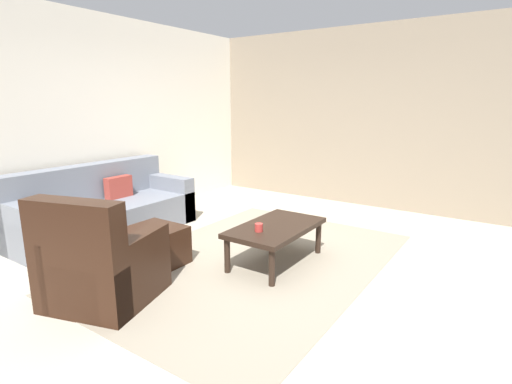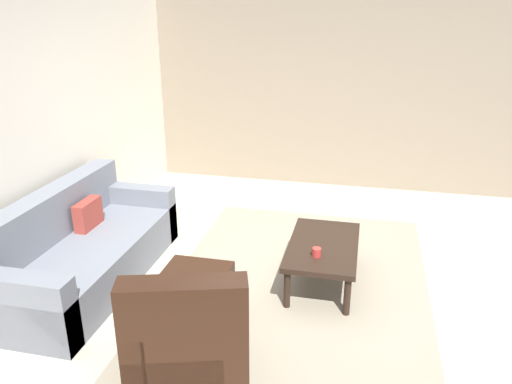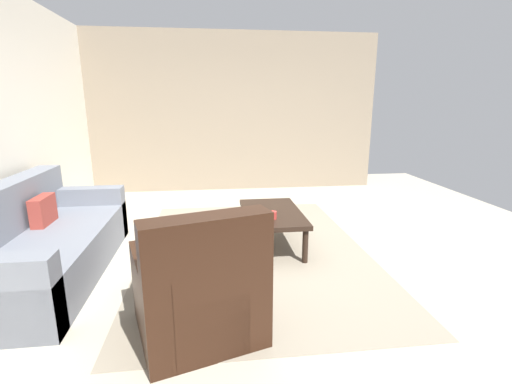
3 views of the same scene
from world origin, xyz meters
name	(u,v)px [view 3 (image 3 of 3)]	position (x,y,z in m)	size (l,w,h in m)	color
ground_plane	(254,251)	(0.00, 0.00, 0.00)	(8.00, 8.00, 0.00)	#B2A893
stone_feature_panel	(234,113)	(3.00, 0.00, 1.40)	(0.12, 5.20, 2.80)	gray
area_rug	(254,250)	(0.00, 0.00, 0.00)	(3.50, 2.42, 0.01)	gray
couch_main	(37,246)	(-0.34, 2.08, 0.29)	(2.20, 0.94, 0.88)	slate
armchair_leather	(200,296)	(-1.45, 0.55, 0.31)	(1.00, 1.00, 0.95)	black
ottoman	(175,263)	(-0.65, 0.79, 0.20)	(0.56, 0.56, 0.40)	black
coffee_table	(272,216)	(0.12, -0.22, 0.36)	(1.10, 0.64, 0.41)	black
cup	(273,215)	(-0.14, -0.18, 0.45)	(0.08, 0.08, 0.08)	#B2332D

